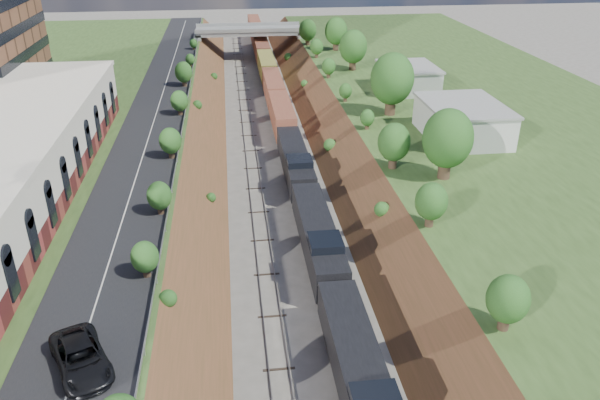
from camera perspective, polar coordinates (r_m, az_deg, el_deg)
The scene contains 15 objects.
platform_left at distance 84.36m, azimuth -25.94°, elevation 4.21°, with size 44.00×180.00×5.00m, color #334C1F.
platform_right at distance 88.27m, azimuth 19.10°, elevation 6.34°, with size 44.00×180.00×5.00m, color #334C1F.
embankment_left at distance 80.74m, azimuth -10.70°, elevation 3.65°, with size 7.07×180.00×7.07m, color brown.
embankment_right at distance 82.12m, azimuth 4.81°, elevation 4.42°, with size 7.07×180.00×7.07m, color brown.
rail_left_track at distance 80.53m, azimuth -4.73°, elevation 4.04°, with size 1.58×180.00×0.18m, color gray.
rail_right_track at distance 80.86m, azimuth -1.04°, elevation 4.22°, with size 1.58×180.00×0.18m, color gray.
road at distance 79.45m, azimuth -14.26°, elevation 6.81°, with size 8.00×180.00×0.10m, color black.
guardrail at distance 78.67m, azimuth -11.33°, elevation 7.31°, with size 0.10×171.00×0.70m.
overpass at distance 139.03m, azimuth -4.98°, elevation 15.57°, with size 24.50×8.30×7.40m.
white_building_near at distance 76.15m, azimuth 15.56°, elevation 7.37°, with size 9.00×12.00×4.00m, color silver.
white_building_far at distance 95.88m, azimuth 10.47°, elevation 11.56°, with size 8.00×10.00×3.60m, color silver.
tree_right_large at distance 62.52m, azimuth 14.21°, elevation 5.79°, with size 5.25×5.25×7.61m.
tree_left_crest at distance 42.25m, azimuth -15.07°, elevation -8.33°, with size 2.45×2.45×3.55m.
freight_train at distance 104.06m, azimuth -2.56°, elevation 10.70°, with size 3.01×153.29×4.55m.
suv at distance 39.28m, azimuth -20.58°, elevation -14.20°, with size 2.87×6.22×1.73m, color black.
Camera 1 is at (-5.11, -14.59, 30.35)m, focal length 35.00 mm.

